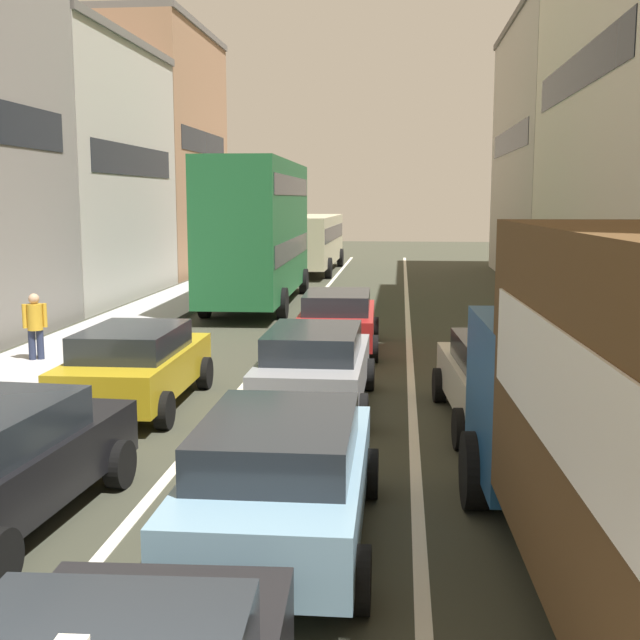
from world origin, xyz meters
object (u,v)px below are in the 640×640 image
sedan_right_lane_behind_truck (505,378)px  pedestrian_mid_sidewalk (35,325)px  bus_mid_queue_primary (258,226)px  bus_far_queue_secondary (310,238)px  hatchback_centre_lane_third (315,365)px  sedan_left_lane_third (136,364)px  coupe_centre_lane_fourth (338,319)px  sedan_centre_lane_second (281,475)px

sedan_right_lane_behind_truck → pedestrian_mid_sidewalk: size_ratio=2.66×
bus_mid_queue_primary → bus_far_queue_secondary: size_ratio=1.00×
hatchback_centre_lane_third → bus_far_queue_secondary: bearing=6.7°
hatchback_centre_lane_third → sedan_left_lane_third: 3.28m
bus_mid_queue_primary → sedan_right_lane_behind_truck: bearing=-156.5°
hatchback_centre_lane_third → coupe_centre_lane_fourth: bearing=0.4°
sedan_centre_lane_second → pedestrian_mid_sidewalk: pedestrian_mid_sidewalk is taller
bus_mid_queue_primary → sedan_left_lane_third: bearing=179.8°
sedan_right_lane_behind_truck → coupe_centre_lane_fourth: bearing=23.4°
sedan_left_lane_third → pedestrian_mid_sidewalk: bearing=45.1°
sedan_centre_lane_second → hatchback_centre_lane_third: same height
bus_far_queue_secondary → sedan_left_lane_third: bearing=-179.9°
coupe_centre_lane_fourth → bus_far_queue_secondary: size_ratio=0.41×
sedan_centre_lane_second → sedan_right_lane_behind_truck: size_ratio=0.98×
sedan_left_lane_third → bus_far_queue_secondary: bearing=-0.9°
bus_mid_queue_primary → coupe_centre_lane_fourth: bearing=-158.6°
bus_far_queue_secondary → pedestrian_mid_sidewalk: bus_far_queue_secondary is taller
bus_mid_queue_primary → bus_far_queue_secondary: bearing=-2.8°
hatchback_centre_lane_third → bus_far_queue_secondary: (-3.12, 27.33, 0.96)m
sedan_right_lane_behind_truck → pedestrian_mid_sidewalk: 10.80m
hatchback_centre_lane_third → sedan_right_lane_behind_truck: (3.30, -0.74, 0.00)m
sedan_left_lane_third → bus_mid_queue_primary: 14.42m
sedan_centre_lane_second → sedan_right_lane_behind_truck: 6.00m
sedan_centre_lane_second → hatchback_centre_lane_third: size_ratio=1.00×
bus_far_queue_secondary → pedestrian_mid_sidewalk: bearing=171.9°
sedan_left_lane_third → sedan_centre_lane_second: bearing=-148.9°
coupe_centre_lane_fourth → sedan_right_lane_behind_truck: same height
sedan_right_lane_behind_truck → hatchback_centre_lane_third: bearing=73.6°
coupe_centre_lane_fourth → sedan_right_lane_behind_truck: 7.27m
hatchback_centre_lane_third → bus_mid_queue_primary: size_ratio=0.41×
sedan_left_lane_third → coupe_centre_lane_fourth: same height
coupe_centre_lane_fourth → sedan_right_lane_behind_truck: (3.33, -6.46, 0.00)m
coupe_centre_lane_fourth → pedestrian_mid_sidewalk: size_ratio=2.62×
sedan_centre_lane_second → pedestrian_mid_sidewalk: size_ratio=2.60×
sedan_left_lane_third → sedan_right_lane_behind_truck: (6.57, -0.54, 0.00)m
bus_far_queue_secondary → pedestrian_mid_sidewalk: (-3.62, -24.13, -0.81)m
sedan_right_lane_behind_truck → pedestrian_mid_sidewalk: bearing=64.8°
sedan_right_lane_behind_truck → bus_mid_queue_primary: bus_mid_queue_primary is taller
pedestrian_mid_sidewalk → hatchback_centre_lane_third: bearing=38.4°
coupe_centre_lane_fourth → bus_mid_queue_primary: (-3.48, 8.36, 2.03)m
hatchback_centre_lane_third → bus_mid_queue_primary: bearing=14.1°
sedan_centre_lane_second → bus_far_queue_secondary: size_ratio=0.41×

